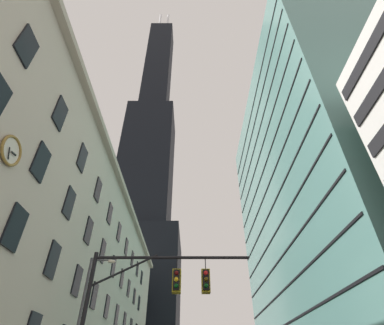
% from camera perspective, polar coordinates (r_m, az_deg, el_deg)
% --- Properties ---
extents(station_building, '(14.46, 59.31, 22.36)m').
position_cam_1_polar(station_building, '(39.09, -25.64, -20.08)').
color(station_building, beige).
rests_on(station_building, ground).
extents(dark_skyscraper, '(25.62, 25.62, 177.62)m').
position_cam_1_polar(dark_skyscraper, '(100.65, -9.29, -6.29)').
color(dark_skyscraper, black).
rests_on(dark_skyscraper, ground).
extents(glass_office_midrise, '(18.46, 48.00, 53.87)m').
position_cam_1_polar(glass_office_midrise, '(54.48, 24.22, -6.26)').
color(glass_office_midrise, slate).
rests_on(glass_office_midrise, ground).
extents(traffic_signal_mast, '(7.59, 0.63, 6.79)m').
position_cam_1_polar(traffic_signal_mast, '(14.41, -7.39, -24.79)').
color(traffic_signal_mast, black).
rests_on(traffic_signal_mast, sidewalk_left).
extents(street_lamppost, '(1.81, 0.32, 8.74)m').
position_cam_1_polar(street_lamppost, '(21.91, -20.43, -26.47)').
color(street_lamppost, '#47474C').
rests_on(street_lamppost, sidewalk_left).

